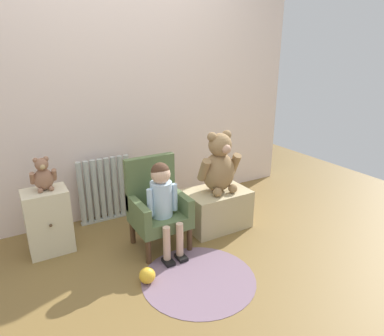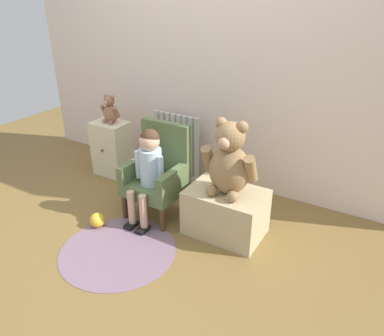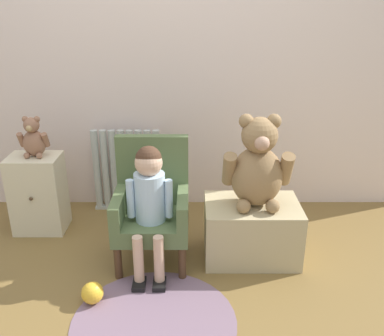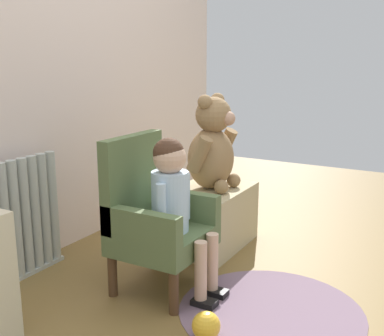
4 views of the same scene
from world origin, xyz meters
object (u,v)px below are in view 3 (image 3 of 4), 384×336
object	(u,v)px
small_teddy_bear	(36,139)
floor_rug	(156,322)
child_armchair	(154,205)
toy_ball	(94,293)
low_bench	(253,230)
small_dresser	(41,193)
child_figure	(151,192)
large_teddy_bear	(259,167)
radiator	(129,171)

from	to	relation	value
small_teddy_bear	floor_rug	size ratio (longest dim) A/B	0.32
child_armchair	small_teddy_bear	distance (m)	0.89
child_armchair	toy_ball	bearing A→B (deg)	-123.14
child_armchair	low_bench	world-z (taller)	child_armchair
low_bench	toy_ball	bearing A→B (deg)	-153.35
small_dresser	child_figure	bearing A→B (deg)	-29.85
low_bench	large_teddy_bear	world-z (taller)	large_teddy_bear
radiator	child_figure	size ratio (longest dim) A/B	0.82
small_dresser	child_armchair	distance (m)	0.85
large_teddy_bear	floor_rug	xyz separation A→B (m)	(-0.55, -0.58, -0.58)
small_dresser	low_bench	bearing A→B (deg)	-13.43
low_bench	toy_ball	world-z (taller)	low_bench
radiator	child_armchair	size ratio (longest dim) A/B	0.83
radiator	small_dresser	world-z (taller)	radiator
small_dresser	child_armchair	xyz separation A→B (m)	(0.78, -0.33, 0.09)
low_bench	small_teddy_bear	bearing A→B (deg)	165.91
child_armchair	floor_rug	bearing A→B (deg)	-85.28
child_armchair	small_dresser	bearing A→B (deg)	156.90
small_dresser	child_figure	xyz separation A→B (m)	(0.78, -0.45, 0.22)
small_teddy_bear	radiator	bearing A→B (deg)	28.13
low_bench	small_dresser	bearing A→B (deg)	166.57
small_teddy_bear	toy_ball	bearing A→B (deg)	-57.73
child_armchair	floor_rug	xyz separation A→B (m)	(0.05, -0.57, -0.34)
toy_ball	small_teddy_bear	bearing A→B (deg)	122.27
small_dresser	low_bench	world-z (taller)	small_dresser
child_armchair	radiator	bearing A→B (deg)	110.56
small_teddy_bear	large_teddy_bear	bearing A→B (deg)	-14.16
child_figure	toy_ball	world-z (taller)	child_figure
toy_ball	large_teddy_bear	bearing A→B (deg)	26.04
child_armchair	low_bench	xyz separation A→B (m)	(0.59, 0.01, -0.17)
small_teddy_bear	toy_ball	size ratio (longest dim) A/B	2.28
child_figure	floor_rug	distance (m)	0.66
toy_ball	small_dresser	bearing A→B (deg)	123.49
large_teddy_bear	low_bench	bearing A→B (deg)	159.57
child_armchair	low_bench	size ratio (longest dim) A/B	1.32
small_teddy_bear	floor_rug	world-z (taller)	small_teddy_bear
small_teddy_bear	toy_ball	world-z (taller)	small_teddy_bear
radiator	child_armchair	bearing A→B (deg)	-69.44
radiator	small_teddy_bear	xyz separation A→B (m)	(-0.53, -0.28, 0.33)
child_figure	large_teddy_bear	distance (m)	0.62
radiator	large_teddy_bear	bearing A→B (deg)	-36.95
radiator	small_dresser	xyz separation A→B (m)	(-0.55, -0.30, -0.04)
large_teddy_bear	small_teddy_bear	bearing A→B (deg)	165.84
large_teddy_bear	small_dresser	bearing A→B (deg)	166.50
floor_rug	small_teddy_bear	bearing A→B (deg)	131.48
radiator	child_armchair	distance (m)	0.67
radiator	child_armchair	world-z (taller)	child_armchair
radiator	floor_rug	world-z (taller)	radiator
radiator	low_bench	size ratio (longest dim) A/B	1.10
radiator	toy_ball	distance (m)	1.09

